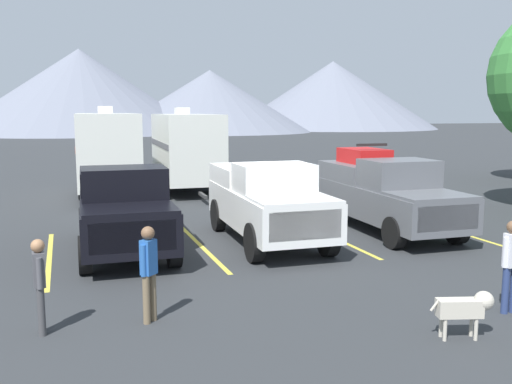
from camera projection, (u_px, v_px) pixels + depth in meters
name	position (u px, v px, depth m)	size (l,w,h in m)	color
ground_plane	(260.00, 236.00, 15.88)	(240.00, 240.00, 0.00)	#2D3033
pickup_truck_a	(123.00, 206.00, 14.10)	(2.34, 5.34, 2.16)	black
pickup_truck_b	(266.00, 200.00, 15.06)	(2.29, 5.46, 2.16)	white
pickup_truck_c	(384.00, 191.00, 16.53)	(2.30, 5.78, 2.51)	#595B60
lot_stripe_a	(49.00, 258.00, 13.47)	(0.12, 5.50, 0.01)	gold
lot_stripe_b	(201.00, 246.00, 14.66)	(0.12, 5.50, 0.01)	gold
lot_stripe_c	(330.00, 236.00, 15.85)	(0.12, 5.50, 0.01)	gold
lot_stripe_d	(441.00, 227.00, 17.04)	(0.12, 5.50, 0.01)	gold
camper_trailer_a	(107.00, 149.00, 23.01)	(2.61, 7.41, 3.69)	silver
camper_trailer_b	(186.00, 147.00, 24.60)	(2.58, 7.40, 3.65)	silver
person_a	(40.00, 280.00, 8.75)	(0.21, 0.34, 1.53)	#3F3F42
person_b	(511.00, 260.00, 9.67)	(0.36, 0.22, 1.64)	navy
person_c	(149.00, 267.00, 9.25)	(0.30, 0.30, 1.62)	#726047
dog	(468.00, 307.00, 8.64)	(0.96, 0.47, 0.75)	beige
mountain_ridge	(66.00, 95.00, 92.32)	(151.67, 48.29, 13.39)	slate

